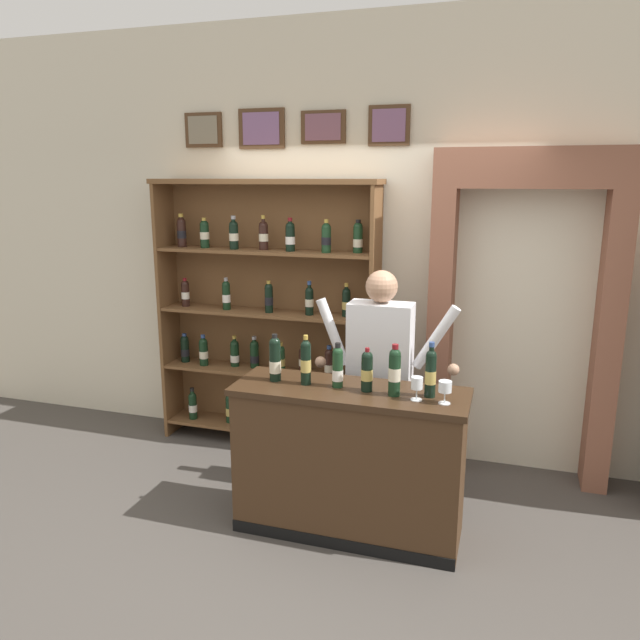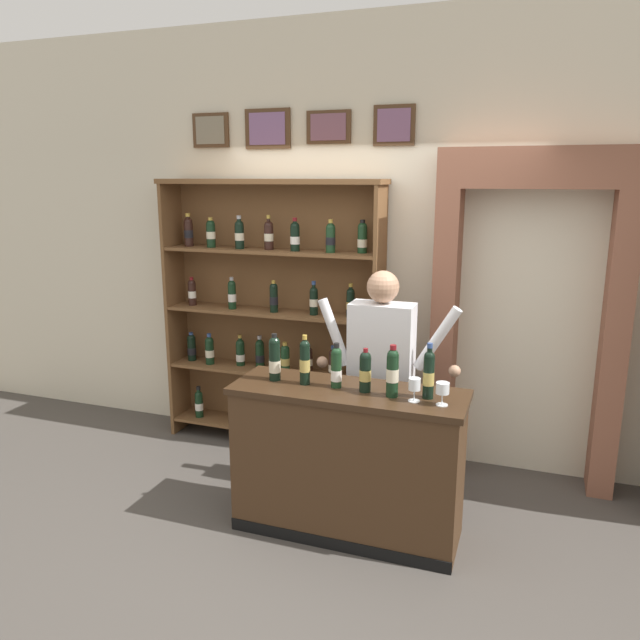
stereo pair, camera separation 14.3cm
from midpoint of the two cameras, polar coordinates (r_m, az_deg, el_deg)
ground_plane at (r=4.29m, az=-0.80°, el=-18.62°), size 14.00×14.00×0.02m
back_wall at (r=4.99m, az=4.10°, el=7.16°), size 12.00×0.19×3.46m
wine_shelf at (r=5.11m, az=-5.68°, el=0.97°), size 1.90×0.34×2.24m
archway_doorway at (r=4.78m, az=17.59°, el=1.99°), size 1.35×0.45×2.45m
tasting_counter at (r=4.00m, az=1.66°, el=-13.00°), size 1.47×0.51×0.97m
shopkeeper at (r=4.25m, az=4.66°, el=-3.68°), size 1.01×0.22×1.64m
tasting_bottle_riserva at (r=3.94m, az=-5.25°, el=-3.63°), size 0.08×0.08×0.31m
tasting_bottle_chianti at (r=3.85m, az=-2.41°, el=-3.89°), size 0.07×0.07×0.32m
tasting_bottle_brunello at (r=3.81m, az=0.58°, el=-4.39°), size 0.07×0.07×0.28m
tasting_bottle_prosecco at (r=3.74m, az=3.30°, el=-4.72°), size 0.07×0.07×0.27m
tasting_bottle_bianco at (r=3.67m, az=5.85°, el=-4.71°), size 0.07×0.07×0.32m
tasting_bottle_vin_santo at (r=3.68m, az=9.17°, el=-4.81°), size 0.07×0.07×0.34m
wine_glass_spare at (r=3.63m, az=7.89°, el=-5.99°), size 0.07×0.07×0.14m
wine_glass_left at (r=3.60m, az=10.45°, el=-6.26°), size 0.08×0.08×0.14m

